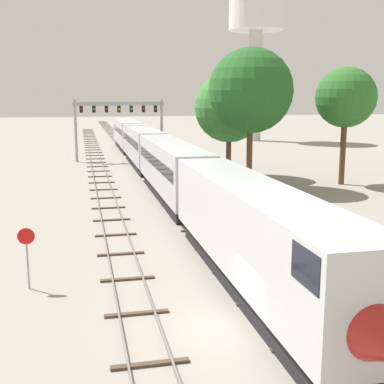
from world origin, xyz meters
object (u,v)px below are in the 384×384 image
at_px(trackside_tree_left, 346,98).
at_px(water_tower, 256,24).
at_px(signal_gantry, 119,115).
at_px(trackside_tree_right, 251,91).
at_px(trackside_tree_mid, 229,108).
at_px(passenger_train, 153,155).
at_px(stop_sign, 27,250).

bearing_deg(trackside_tree_left, water_tower, 80.70).
distance_m(signal_gantry, trackside_tree_right, 25.59).
bearing_deg(trackside_tree_right, trackside_tree_mid, 90.17).
bearing_deg(signal_gantry, passenger_train, -82.16).
bearing_deg(trackside_tree_mid, passenger_train, -179.54).
bearing_deg(water_tower, signal_gantry, -137.44).
height_order(trackside_tree_left, trackside_tree_right, trackside_tree_right).
relative_size(stop_sign, trackside_tree_left, 0.25).
bearing_deg(trackside_tree_mid, trackside_tree_right, -89.83).
xyz_separation_m(stop_sign, trackside_tree_right, (18.25, 22.65, 7.28)).
xyz_separation_m(signal_gantry, trackside_tree_mid, (10.48, -16.27, 1.33)).
bearing_deg(passenger_train, trackside_tree_left, -21.77).
xyz_separation_m(water_tower, trackside_tree_right, (-17.66, -48.99, -12.80)).
height_order(signal_gantry, trackside_tree_left, trackside_tree_left).
xyz_separation_m(water_tower, trackside_tree_mid, (-17.68, -42.13, -14.52)).
bearing_deg(stop_sign, signal_gantry, 80.39).
distance_m(water_tower, stop_sign, 82.61).
bearing_deg(signal_gantry, trackside_tree_right, -65.58).
bearing_deg(signal_gantry, trackside_tree_mid, -57.21).
relative_size(water_tower, trackside_tree_left, 2.40).
bearing_deg(passenger_train, signal_gantry, 97.84).
height_order(signal_gantry, trackside_tree_right, trackside_tree_right).
bearing_deg(trackside_tree_right, water_tower, 70.18).
bearing_deg(passenger_train, trackside_tree_mid, 0.46).
height_order(signal_gantry, trackside_tree_mid, trackside_tree_mid).
relative_size(stop_sign, trackside_tree_right, 0.22).
distance_m(passenger_train, stop_sign, 31.10).
distance_m(passenger_train, signal_gantry, 16.86).
bearing_deg(trackside_tree_mid, stop_sign, -121.71).
height_order(signal_gantry, stop_sign, signal_gantry).
relative_size(passenger_train, trackside_tree_right, 6.34).
distance_m(trackside_tree_left, trackside_tree_mid, 12.04).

